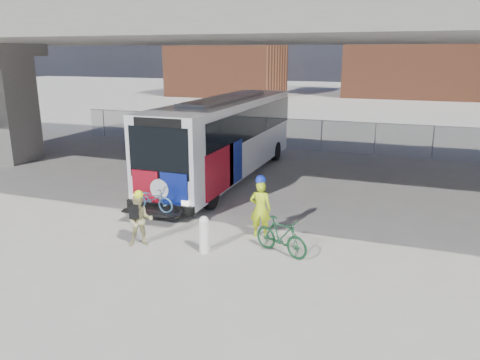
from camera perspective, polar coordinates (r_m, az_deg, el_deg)
The scene contains 9 objects.
ground at distance 16.80m, azimuth -1.28°, elevation -4.11°, with size 160.00×160.00×0.00m, color #9E9991.
bus at distance 21.21m, azimuth -1.72°, elevation 5.87°, with size 2.67×12.90×3.69m.
overpass at distance 19.65m, azimuth 3.10°, elevation 18.09°, with size 40.00×16.00×7.95m.
chainlink_fence at distance 27.67m, azimuth 7.90°, elevation 6.50°, with size 30.00×0.06×30.00m.
brick_buildings at distance 63.13m, azimuth 16.62°, elevation 14.51°, with size 54.00×22.00×12.00m.
bollard at distance 13.48m, azimuth -4.41°, elevation -6.47°, with size 0.29×0.29×1.10m.
cyclist_hivis at distance 14.47m, azimuth 2.50°, elevation -3.34°, with size 0.72×0.54×1.98m.
cyclist_tan at distance 14.11m, azimuth -12.11°, elevation -4.78°, with size 0.96×0.89×1.73m.
bike_parked at distance 13.39m, azimuth 5.04°, elevation -6.84°, with size 0.51×1.80×1.08m, color #154326.
Camera 1 is at (5.84, -14.73, 5.56)m, focal length 35.00 mm.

